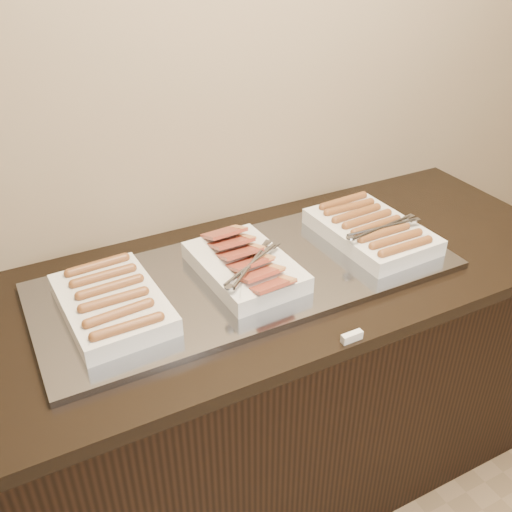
{
  "coord_description": "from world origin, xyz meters",
  "views": [
    {
      "loc": [
        -0.62,
        0.92,
        1.82
      ],
      "look_at": [
        0.01,
        2.13,
        0.97
      ],
      "focal_mm": 40.0,
      "sensor_mm": 36.0,
      "label": 1
    }
  ],
  "objects_px": {
    "counter": "(253,390)",
    "dish_left": "(112,302)",
    "dish_center": "(245,265)",
    "dish_right": "(371,230)",
    "warming_tray": "(249,276)"
  },
  "relations": [
    {
      "from": "counter",
      "to": "dish_center",
      "type": "distance_m",
      "value": 0.5
    },
    {
      "from": "dish_right",
      "to": "dish_left",
      "type": "bearing_deg",
      "value": 177.56
    },
    {
      "from": "counter",
      "to": "warming_tray",
      "type": "xyz_separation_m",
      "value": [
        -0.01,
        0.0,
        0.46
      ]
    },
    {
      "from": "dish_left",
      "to": "dish_center",
      "type": "height_order",
      "value": "dish_center"
    },
    {
      "from": "counter",
      "to": "dish_right",
      "type": "distance_m",
      "value": 0.65
    },
    {
      "from": "dish_left",
      "to": "dish_right",
      "type": "xyz_separation_m",
      "value": [
        0.82,
        -0.0,
        0.0
      ]
    },
    {
      "from": "dish_center",
      "to": "dish_left",
      "type": "bearing_deg",
      "value": 176.51
    },
    {
      "from": "warming_tray",
      "to": "dish_right",
      "type": "height_order",
      "value": "dish_right"
    },
    {
      "from": "dish_left",
      "to": "dish_center",
      "type": "distance_m",
      "value": 0.38
    },
    {
      "from": "dish_center",
      "to": "counter",
      "type": "bearing_deg",
      "value": 6.1
    },
    {
      "from": "warming_tray",
      "to": "dish_left",
      "type": "height_order",
      "value": "dish_left"
    },
    {
      "from": "counter",
      "to": "dish_left",
      "type": "bearing_deg",
      "value": 180.0
    },
    {
      "from": "counter",
      "to": "dish_left",
      "type": "relative_size",
      "value": 5.61
    },
    {
      "from": "dish_center",
      "to": "dish_right",
      "type": "relative_size",
      "value": 0.95
    },
    {
      "from": "dish_left",
      "to": "warming_tray",
      "type": "bearing_deg",
      "value": -2.69
    }
  ]
}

